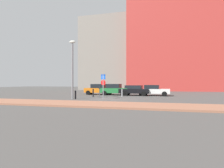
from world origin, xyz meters
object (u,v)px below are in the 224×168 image
object	(u,v)px
street_lamp	(72,64)
traffic_bollard_near	(75,95)
traffic_bollard_far	(122,93)
traffic_bollard_mid	(93,93)
parked_car_green	(116,89)
parked_car_orange	(99,89)
parked_car_black	(134,90)
parked_car_white	(153,90)
parking_sign_post	(103,83)
parking_meter	(100,90)

from	to	relation	value
street_lamp	traffic_bollard_near	bearing A→B (deg)	56.70
street_lamp	traffic_bollard_far	distance (m)	7.21
traffic_bollard_mid	traffic_bollard_far	distance (m)	3.63
parked_car_green	parked_car_orange	bearing A→B (deg)	173.08
parked_car_green	parked_car_black	distance (m)	2.67
parked_car_white	parking_sign_post	world-z (taller)	parking_sign_post
parked_car_white	traffic_bollard_far	bearing A→B (deg)	-139.95
parked_car_orange	parking_sign_post	bearing A→B (deg)	-67.83
parked_car_black	parking_meter	xyz separation A→B (m)	(-3.86, -3.71, 0.10)
parked_car_green	street_lamp	bearing A→B (deg)	-111.57
parked_car_green	parking_meter	xyz separation A→B (m)	(-1.20, -3.89, 0.06)
parked_car_black	traffic_bollard_mid	size ratio (longest dim) A/B	4.25
parking_sign_post	traffic_bollard_near	xyz separation A→B (m)	(-2.93, -0.75, -1.25)
street_lamp	parked_car_black	bearing A→B (deg)	52.65
parking_sign_post	street_lamp	size ratio (longest dim) A/B	0.43
parked_car_orange	parking_sign_post	distance (m)	7.49
parked_car_white	street_lamp	world-z (taller)	street_lamp
parking_meter	parked_car_orange	bearing A→B (deg)	109.41
traffic_bollard_near	traffic_bollard_mid	size ratio (longest dim) A/B	0.92
parked_car_white	traffic_bollard_mid	world-z (taller)	parked_car_white
parked_car_green	street_lamp	world-z (taller)	street_lamp
parking_meter	traffic_bollard_near	xyz separation A→B (m)	(-1.61, -3.42, -0.40)
traffic_bollard_mid	traffic_bollard_far	xyz separation A→B (m)	(3.51, 0.94, -0.01)
parked_car_green	parking_sign_post	xyz separation A→B (m)	(0.12, -6.56, 0.90)
traffic_bollard_near	traffic_bollard_far	world-z (taller)	traffic_bollard_far
traffic_bollard_mid	parked_car_white	bearing A→B (deg)	29.31
parked_car_orange	parked_car_black	world-z (taller)	parked_car_orange
parked_car_orange	parking_meter	xyz separation A→B (m)	(1.49, -4.22, 0.06)
parked_car_green	traffic_bollard_mid	world-z (taller)	parked_car_green
traffic_bollard_near	traffic_bollard_far	distance (m)	6.06
parked_car_white	parked_car_black	bearing A→B (deg)	-174.66
parked_car_orange	parked_car_green	distance (m)	2.70
parking_meter	parking_sign_post	bearing A→B (deg)	-63.68
parked_car_green	parking_meter	size ratio (longest dim) A/B	3.46
parked_car_orange	traffic_bollard_far	xyz separation A→B (m)	(4.18, -3.37, -0.31)
parked_car_black	parked_car_white	xyz separation A→B (m)	(2.53, 0.24, -0.01)
traffic_bollard_far	traffic_bollard_mid	bearing A→B (deg)	-165.00
parked_car_green	traffic_bollard_far	xyz separation A→B (m)	(1.50, -3.04, -0.31)
traffic_bollard_mid	parked_car_black	bearing A→B (deg)	39.16
street_lamp	traffic_bollard_near	size ratio (longest dim) A/B	6.85
parked_car_orange	parked_car_white	size ratio (longest dim) A/B	0.97
traffic_bollard_far	parked_car_white	bearing A→B (deg)	40.05
parked_car_white	parking_meter	distance (m)	7.51
parked_car_white	parking_meter	size ratio (longest dim) A/B	3.37
parking_sign_post	traffic_bollard_mid	distance (m)	3.55
parked_car_orange	parked_car_green	bearing A→B (deg)	-6.92
parked_car_white	street_lamp	xyz separation A→B (m)	(-8.20, -7.67, 3.01)
parked_car_white	parking_meter	xyz separation A→B (m)	(-6.39, -3.95, 0.11)
street_lamp	traffic_bollard_far	bearing A→B (deg)	45.37
parking_meter	traffic_bollard_near	world-z (taller)	parking_meter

